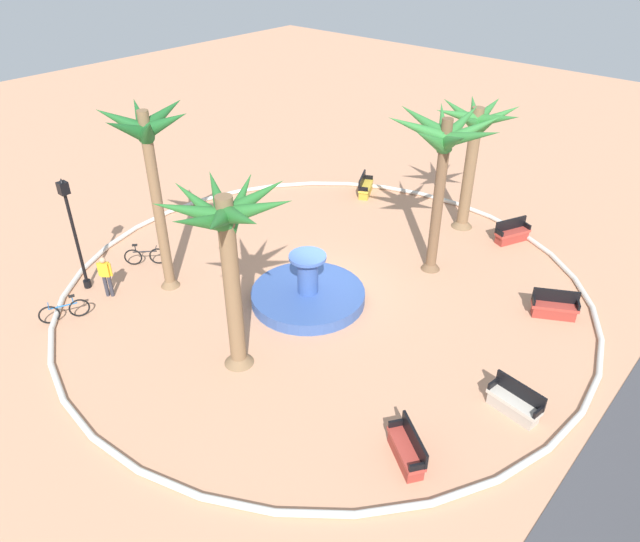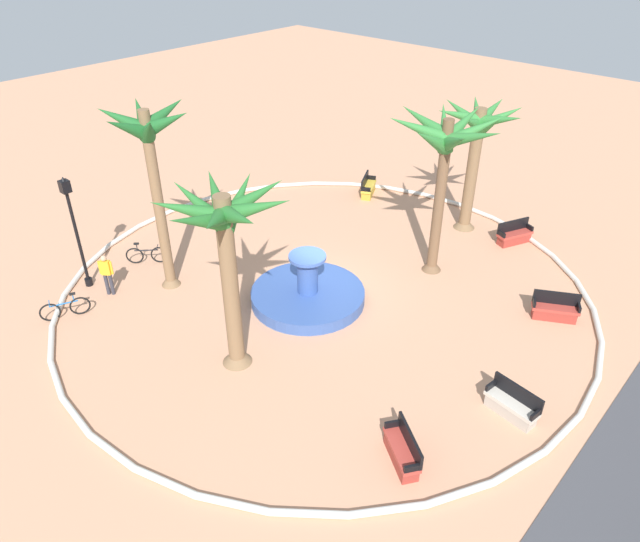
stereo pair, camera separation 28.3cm
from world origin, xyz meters
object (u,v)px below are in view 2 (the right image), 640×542
bench_southwest (368,188)px  palm_tree_far_side (478,137)px  lamppost (74,225)px  palm_tree_mid_plaza (150,152)px  bicycle_red_frame (65,308)px  palm_tree_near_fountain (225,234)px  bench_west (402,452)px  bench_southeast (514,236)px  person_cyclist_helmet (107,273)px  bicycle_by_lamppost (147,255)px  fountain (308,294)px  bench_north (555,310)px  palm_tree_by_curb (446,148)px  bench_east (512,406)px

bench_southwest → palm_tree_far_side: bearing=91.8°
lamppost → palm_tree_far_side: bearing=149.0°
palm_tree_mid_plaza → bicycle_red_frame: palm_tree_mid_plaza is taller
palm_tree_near_fountain → bench_west: bearing=92.7°
bench_southeast → lamppost: 17.81m
lamppost → person_cyclist_helmet: lamppost is taller
bicycle_by_lamppost → fountain: bearing=109.8°
bench_north → bicycle_by_lamppost: bench_north is taller
lamppost → bicycle_by_lamppost: (-2.48, 0.29, -2.25)m
palm_tree_by_curb → person_cyclist_helmet: palm_tree_by_curb is taller
bench_east → bench_southwest: 15.37m
fountain → bench_north: fountain is taller
bicycle_red_frame → bench_west: bearing=102.5°
fountain → bench_east: 8.25m
fountain → bench_southwest: 9.78m
palm_tree_near_fountain → palm_tree_by_curb: palm_tree_by_curb is taller
palm_tree_near_fountain → bench_southeast: (-13.22, 2.98, -4.34)m
bicycle_red_frame → palm_tree_near_fountain: bearing=111.4°
palm_tree_mid_plaza → bicycle_by_lamppost: palm_tree_mid_plaza is taller
fountain → bench_west: (3.72, 6.89, 0.05)m
bench_west → bench_north: (-8.80, 0.33, 0.00)m
palm_tree_mid_plaza → bench_southeast: (-11.95, 8.31, -5.05)m
person_cyclist_helmet → bench_east: bearing=107.3°
bench_east → bench_north: 5.43m
palm_tree_by_curb → lamppost: (9.86, -9.21, -2.48)m
fountain → palm_tree_mid_plaza: (2.75, -4.68, 5.11)m
bench_north → palm_tree_by_curb: bearing=-88.7°
bench_north → bicycle_red_frame: 17.35m
bench_north → bench_west: bearing=-2.2°
palm_tree_far_side → bench_east: (9.28, 6.92, -3.93)m
palm_tree_near_fountain → bench_east: (-3.77, 7.61, -4.34)m
lamppost → bench_west: bearing=94.8°
palm_tree_far_side → lamppost: palm_tree_far_side is taller
palm_tree_near_fountain → palm_tree_far_side: 13.07m
palm_tree_mid_plaza → palm_tree_far_side: bearing=152.9°
fountain → bench_southwest: fountain is taller
fountain → bench_north: size_ratio=2.57×
palm_tree_mid_plaza → bench_north: (-7.83, 11.90, -5.05)m
fountain → palm_tree_near_fountain: palm_tree_near_fountain is taller
bench_west → bench_southwest: (-12.58, -11.02, 0.00)m
lamppost → bicycle_red_frame: (1.61, 1.33, -2.25)m
palm_tree_near_fountain → bench_east: size_ratio=3.71×
fountain → palm_tree_by_curb: size_ratio=0.65×
palm_tree_near_fountain → bench_north: size_ratio=3.75×
palm_tree_by_curb → palm_tree_mid_plaza: size_ratio=0.91×
fountain → bench_southeast: fountain is taller
lamppost → bicycle_by_lamppost: 3.36m
bicycle_red_frame → bench_east: bearing=114.2°
bench_southeast → person_cyclist_helmet: person_cyclist_helmet is taller
palm_tree_by_curb → palm_tree_far_side: 4.23m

